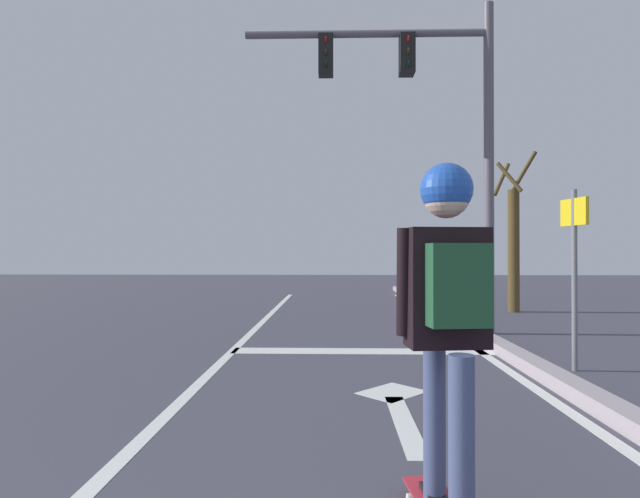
{
  "coord_description": "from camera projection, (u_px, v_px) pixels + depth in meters",
  "views": [
    {
      "loc": [
        1.4,
        0.43,
        1.3
      ],
      "look_at": [
        1.26,
        5.68,
        1.34
      ],
      "focal_mm": 28.37,
      "sensor_mm": 36.0,
      "label": 1
    }
  ],
  "objects": [
    {
      "name": "skater",
      "position": [
        448.0,
        294.0,
        2.3
      ],
      "size": [
        0.45,
        0.61,
        1.63
      ],
      "color": "#455179",
      "rests_on": "skateboard"
    },
    {
      "name": "lane_arrow_stem",
      "position": [
        405.0,
        423.0,
        3.85
      ],
      "size": [
        0.16,
        1.4,
        0.01
      ],
      "primitive_type": "cube",
      "color": "silver",
      "rests_on": "ground"
    },
    {
      "name": "traffic_signal_mast",
      "position": [
        426.0,
        106.0,
        8.15
      ],
      "size": [
        4.01,
        0.34,
        5.33
      ],
      "color": "#5F5963",
      "rests_on": "ground"
    },
    {
      "name": "street_sign_post",
      "position": [
        574.0,
        251.0,
        5.57
      ],
      "size": [
        0.11,
        0.44,
        2.0
      ],
      "color": "slate",
      "rests_on": "ground"
    },
    {
      "name": "lane_arrow_head",
      "position": [
        392.0,
        392.0,
        4.69
      ],
      "size": [
        0.71,
        0.71,
        0.01
      ],
      "primitive_type": "cube",
      "rotation": [
        0.0,
        0.0,
        0.79
      ],
      "color": "silver",
      "rests_on": "ground"
    },
    {
      "name": "curb_strip",
      "position": [
        533.0,
        366.0,
        5.5
      ],
      "size": [
        0.24,
        24.0,
        0.14
      ],
      "primitive_type": "cube",
      "color": "#9F9397",
      "rests_on": "ground"
    },
    {
      "name": "stop_bar",
      "position": [
        362.0,
        351.0,
        6.65
      ],
      "size": [
        3.41,
        0.4,
        0.01
      ],
      "primitive_type": "cube",
      "color": "silver",
      "rests_on": "ground"
    },
    {
      "name": "lane_line_curbside",
      "position": [
        510.0,
        372.0,
        5.51
      ],
      "size": [
        0.12,
        20.0,
        0.01
      ],
      "primitive_type": "cube",
      "color": "silver",
      "rests_on": "ground"
    },
    {
      "name": "lane_line_center",
      "position": [
        213.0,
        370.0,
        5.6
      ],
      "size": [
        0.12,
        20.0,
        0.01
      ],
      "primitive_type": "cube",
      "color": "silver",
      "rests_on": "ground"
    },
    {
      "name": "roadside_tree",
      "position": [
        513.0,
        242.0,
        11.1
      ],
      "size": [
        0.92,
        0.95,
        3.52
      ],
      "color": "brown",
      "rests_on": "ground"
    }
  ]
}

